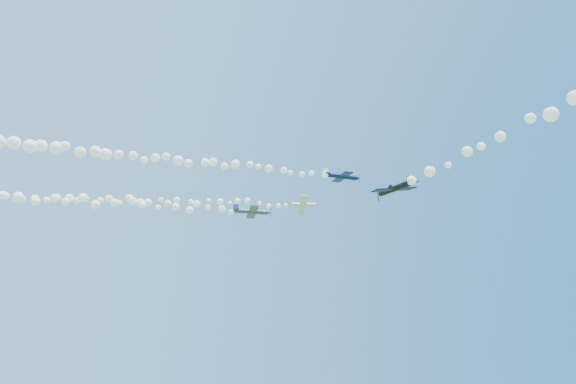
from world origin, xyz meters
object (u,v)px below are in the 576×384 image
plane_navy (342,176)px  plane_grey (252,212)px  plane_white (303,205)px  plane_black (394,189)px

plane_navy → plane_grey: 24.37m
plane_white → plane_black: 39.36m
plane_black → plane_grey: bearing=17.0°
plane_navy → plane_grey: size_ratio=1.23×
plane_white → plane_grey: 22.89m
plane_navy → plane_black: plane_navy is taller
plane_navy → plane_grey: (-20.57, -3.31, -12.62)m
plane_grey → plane_black: (9.27, -23.99, -3.54)m
plane_white → plane_navy: 10.47m
plane_black → plane_white: bearing=-15.8°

